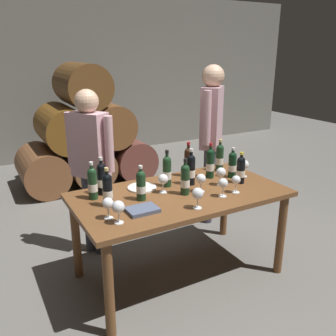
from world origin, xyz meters
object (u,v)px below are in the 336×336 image
(wine_bottle_2, at_px, (220,157))
(wine_glass_8, at_px, (223,184))
(wine_bottle_4, at_px, (191,169))
(wine_glass_1, at_px, (108,204))
(wine_bottle_5, at_px, (185,179))
(wine_glass_7, at_px, (244,165))
(wine_bottle_3, at_px, (210,163))
(wine_glass_3, at_px, (221,173))
(wine_bottle_6, at_px, (241,170))
(wine_bottle_9, at_px, (232,164))
(wine_bottle_7, at_px, (92,183))
(serving_plate, at_px, (142,188))
(wine_glass_6, at_px, (236,181))
(wine_bottle_1, at_px, (141,185))
(wine_glass_5, at_px, (118,208))
(sommelier_presenting, at_px, (211,130))
(wine_bottle_10, at_px, (108,190))
(wine_glass_0, at_px, (198,194))
(wine_glass_2, at_px, (201,179))
(wine_glass_4, at_px, (163,180))
(wine_bottle_8, at_px, (102,178))
(dining_table, at_px, (180,203))
(wine_bottle_11, at_px, (188,162))
(taster_seated_left, at_px, (91,159))
(tasting_notebook, at_px, (142,210))
(wine_bottle_0, at_px, (167,171))

(wine_bottle_2, relative_size, wine_glass_8, 2.02)
(wine_bottle_4, distance_m, wine_glass_1, 0.89)
(wine_bottle_5, height_order, wine_glass_7, wine_bottle_5)
(wine_bottle_3, relative_size, wine_glass_3, 2.06)
(wine_bottle_6, relative_size, wine_bottle_9, 1.00)
(wine_bottle_7, height_order, serving_plate, wine_bottle_7)
(wine_glass_3, height_order, wine_glass_8, wine_glass_3)
(wine_bottle_7, relative_size, serving_plate, 1.24)
(wine_glass_6, bearing_deg, wine_bottle_1, 162.06)
(wine_bottle_2, bearing_deg, wine_bottle_7, -176.35)
(wine_glass_5, bearing_deg, sommelier_presenting, 34.88)
(wine_bottle_10, relative_size, wine_glass_6, 2.05)
(wine_glass_0, height_order, wine_glass_2, wine_glass_0)
(wine_bottle_1, bearing_deg, wine_glass_4, 12.54)
(wine_bottle_8, bearing_deg, wine_bottle_9, -8.78)
(wine_glass_4, bearing_deg, wine_glass_0, -79.29)
(wine_glass_3, bearing_deg, wine_glass_7, 13.09)
(wine_bottle_1, xyz_separation_m, wine_glass_5, (-0.30, -0.28, -0.01))
(wine_bottle_5, relative_size, wine_glass_0, 1.85)
(dining_table, height_order, wine_bottle_8, wine_bottle_8)
(wine_glass_6, distance_m, serving_plate, 0.77)
(wine_bottle_11, height_order, wine_glass_3, wine_bottle_11)
(wine_bottle_5, bearing_deg, wine_glass_3, 4.02)
(wine_bottle_2, bearing_deg, wine_glass_8, -124.26)
(wine_glass_1, bearing_deg, wine_bottle_2, 20.01)
(wine_bottle_1, xyz_separation_m, wine_glass_3, (0.72, -0.04, -0.01))
(dining_table, relative_size, wine_glass_0, 10.75)
(wine_bottle_5, xyz_separation_m, taster_seated_left, (-0.52, 0.77, 0.03))
(wine_bottle_4, height_order, wine_glass_7, wine_bottle_4)
(wine_bottle_7, bearing_deg, tasting_notebook, -59.95)
(wine_bottle_0, bearing_deg, wine_glass_4, -130.95)
(wine_bottle_8, distance_m, wine_bottle_10, 0.24)
(dining_table, height_order, wine_bottle_3, wine_bottle_3)
(wine_bottle_11, height_order, wine_glass_7, wine_bottle_11)
(wine_bottle_9, relative_size, sommelier_presenting, 0.16)
(wine_bottle_10, bearing_deg, wine_bottle_8, 80.58)
(wine_bottle_6, bearing_deg, wine_bottle_10, 175.67)
(wine_bottle_3, xyz_separation_m, wine_bottle_10, (-1.02, -0.15, -0.01))
(wine_bottle_9, relative_size, wine_glass_7, 1.76)
(wine_glass_6, bearing_deg, sommelier_presenting, 65.67)
(wine_bottle_5, xyz_separation_m, wine_bottle_11, (0.25, 0.35, 0.01))
(wine_bottle_7, relative_size, sommelier_presenting, 0.17)
(wine_bottle_8, relative_size, wine_glass_1, 2.01)
(wine_bottle_2, bearing_deg, serving_plate, -175.49)
(wine_bottle_7, bearing_deg, wine_bottle_5, -21.53)
(wine_glass_2, distance_m, sommelier_presenting, 1.08)
(wine_glass_6, bearing_deg, wine_glass_2, 147.68)
(wine_bottle_1, bearing_deg, wine_glass_8, -23.22)
(wine_glass_5, height_order, wine_glass_6, wine_glass_5)
(wine_bottle_7, height_order, sommelier_presenting, sommelier_presenting)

